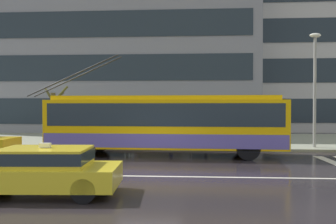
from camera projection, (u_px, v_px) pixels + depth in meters
The scene contains 13 objects.
ground_plane at pixel (148, 170), 12.80m from camera, with size 160.00×160.00×0.00m, color #262125.
sidewalk_slab at pixel (167, 140), 23.09m from camera, with size 80.00×10.00×0.14m, color gray.
lane_centre_line at pixel (144, 176), 11.60m from camera, with size 72.00×0.14×0.01m, color silver.
trolleybus at pixel (166, 123), 16.45m from camera, with size 12.35×2.94×4.84m.
taxi_oncoming_near at pixel (41, 169), 9.15m from camera, with size 4.33×1.99×1.39m.
bus_shelter at pixel (159, 110), 20.19m from camera, with size 4.06×1.69×2.67m.
pedestrian_at_shelter at pixel (137, 117), 20.51m from camera, with size 1.39×1.39×1.96m.
pedestrian_approaching_curb at pixel (172, 118), 19.05m from camera, with size 0.99×0.99×2.00m.
pedestrian_walking_past at pixel (209, 118), 20.64m from camera, with size 1.36×1.36×1.94m.
pedestrian_waiting_by_pole at pixel (206, 129), 18.70m from camera, with size 0.46×0.46×1.69m.
street_lamp at pixel (315, 79), 18.45m from camera, with size 0.60×0.32×6.15m.
street_tree_bare at pixel (54, 112), 21.86m from camera, with size 1.08×2.18×3.54m.
office_tower_corner_left at pixel (120, 22), 34.43m from camera, with size 25.81×13.89×21.68m.
Camera 1 is at (1.56, -12.69, 2.39)m, focal length 36.68 mm.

